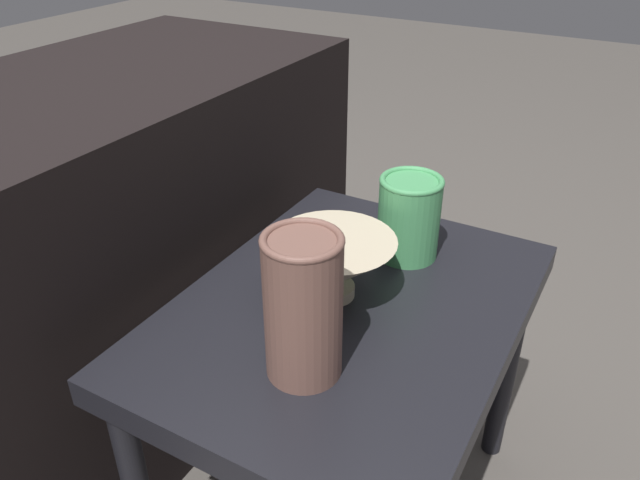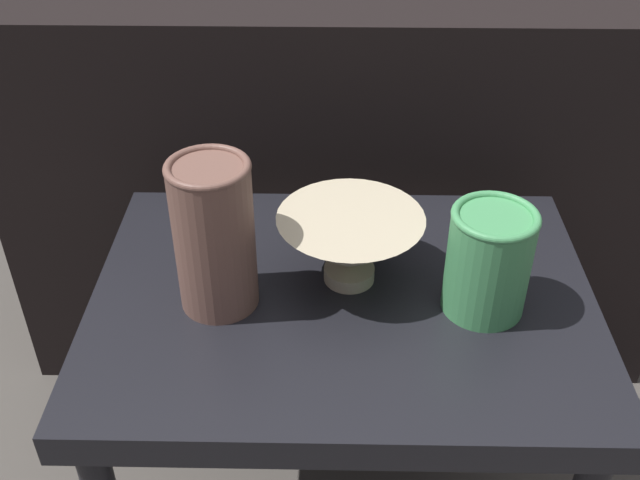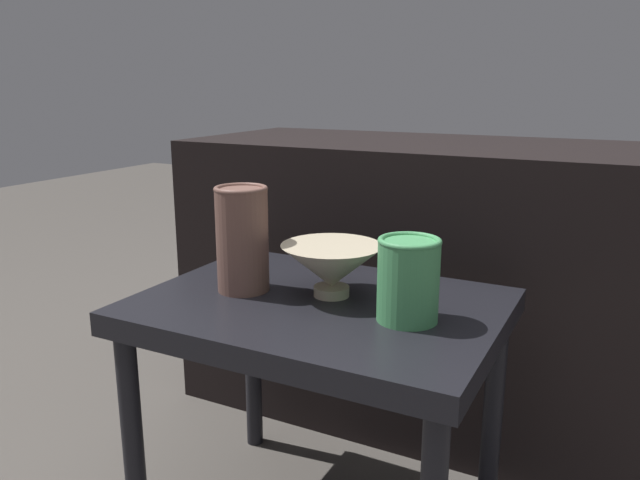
{
  "view_description": "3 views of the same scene",
  "coord_description": "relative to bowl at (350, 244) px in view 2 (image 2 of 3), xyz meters",
  "views": [
    {
      "loc": [
        -0.63,
        -0.31,
        0.97
      ],
      "look_at": [
        0.02,
        0.06,
        0.53
      ],
      "focal_mm": 35.0,
      "sensor_mm": 36.0,
      "label": 1
    },
    {
      "loc": [
        -0.01,
        -0.68,
        1.02
      ],
      "look_at": [
        -0.03,
        0.02,
        0.52
      ],
      "focal_mm": 42.0,
      "sensor_mm": 36.0,
      "label": 2
    },
    {
      "loc": [
        0.46,
        -0.88,
        0.81
      ],
      "look_at": [
        -0.02,
        0.03,
        0.54
      ],
      "focal_mm": 35.0,
      "sensor_mm": 36.0,
      "label": 3
    }
  ],
  "objects": [
    {
      "name": "couch_backdrop",
      "position": [
        -0.01,
        0.51,
        -0.17
      ],
      "size": [
        1.1,
        0.5,
        0.67
      ],
      "color": "black",
      "rests_on": "ground_plane"
    },
    {
      "name": "vase_textured_left",
      "position": [
        -0.15,
        -0.04,
        0.04
      ],
      "size": [
        0.09,
        0.09,
        0.19
      ],
      "color": "brown",
      "rests_on": "table"
    },
    {
      "name": "table",
      "position": [
        -0.01,
        -0.03,
        -0.11
      ],
      "size": [
        0.6,
        0.44,
        0.45
      ],
      "color": "black",
      "rests_on": "ground_plane"
    },
    {
      "name": "vase_colorful_right",
      "position": [
        0.15,
        -0.05,
        0.02
      ],
      "size": [
        0.1,
        0.1,
        0.13
      ],
      "color": "#47995B",
      "rests_on": "table"
    },
    {
      "name": "bowl",
      "position": [
        0.0,
        0.0,
        0.0
      ],
      "size": [
        0.17,
        0.17,
        0.09
      ],
      "color": "#C1B293",
      "rests_on": "table"
    }
  ]
}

